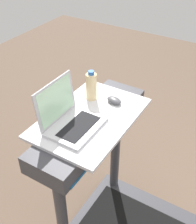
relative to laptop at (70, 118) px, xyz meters
The scene contains 4 objects.
desk_board 0.15m from the laptop, 22.05° to the right, with size 0.69×0.46×0.02m, color silver.
laptop is the anchor object (origin of this frame).
computer_mouse 0.34m from the laptop, 17.61° to the right, with size 0.06×0.10×0.03m, color #4C4C51.
water_bottle 0.29m from the laptop, ahead, with size 0.07×0.07×0.19m.
Camera 1 is at (-1.10, -0.02, 2.10)m, focal length 46.28 mm.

